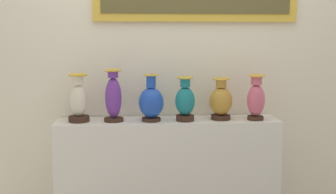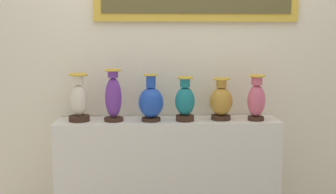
# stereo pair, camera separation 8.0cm
# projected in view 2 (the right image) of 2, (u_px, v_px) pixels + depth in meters

# --- Properties ---
(display_shelf) EXTENTS (1.67, 0.33, 0.94)m
(display_shelf) POSITION_uv_depth(u_px,v_px,m) (168.00, 180.00, 3.27)
(display_shelf) COLOR silver
(display_shelf) RESTS_ON ground_plane
(back_wall) EXTENTS (3.06, 0.14, 2.61)m
(back_wall) POSITION_uv_depth(u_px,v_px,m) (168.00, 63.00, 3.36)
(back_wall) COLOR beige
(back_wall) RESTS_ON ground_plane
(vase_ivory) EXTENTS (0.15, 0.15, 0.35)m
(vase_ivory) POSITION_uv_depth(u_px,v_px,m) (79.00, 100.00, 3.13)
(vase_ivory) COLOR #382319
(vase_ivory) RESTS_ON display_shelf
(vase_violet) EXTENTS (0.14, 0.14, 0.39)m
(vase_violet) POSITION_uv_depth(u_px,v_px,m) (113.00, 97.00, 3.13)
(vase_violet) COLOR #382319
(vase_violet) RESTS_ON display_shelf
(vase_sapphire) EXTENTS (0.18, 0.18, 0.35)m
(vase_sapphire) POSITION_uv_depth(u_px,v_px,m) (151.00, 102.00, 3.14)
(vase_sapphire) COLOR #382319
(vase_sapphire) RESTS_ON display_shelf
(vase_teal) EXTENTS (0.15, 0.15, 0.33)m
(vase_teal) POSITION_uv_depth(u_px,v_px,m) (185.00, 101.00, 3.14)
(vase_teal) COLOR #382319
(vase_teal) RESTS_ON display_shelf
(vase_ochre) EXTENTS (0.17, 0.17, 0.32)m
(vase_ochre) POSITION_uv_depth(u_px,v_px,m) (221.00, 101.00, 3.18)
(vase_ochre) COLOR #382319
(vase_ochre) RESTS_ON display_shelf
(vase_rose) EXTENTS (0.13, 0.13, 0.34)m
(vase_rose) POSITION_uv_depth(u_px,v_px,m) (256.00, 99.00, 3.16)
(vase_rose) COLOR #382319
(vase_rose) RESTS_ON display_shelf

